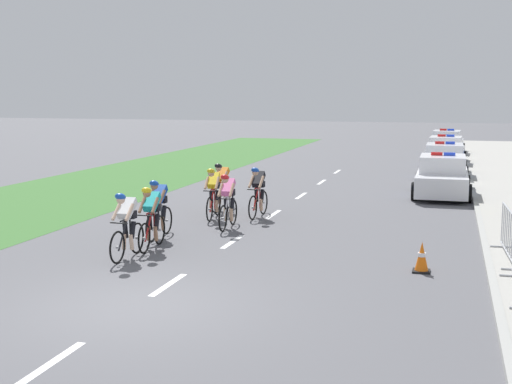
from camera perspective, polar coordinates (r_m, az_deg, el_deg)
name	(u,v)px	position (r m, az deg, el deg)	size (l,w,h in m)	color
ground_plane	(137,306)	(12.08, -10.07, -9.48)	(160.00, 160.00, 0.00)	#56565B
kerb_edge	(475,199)	(24.57, 18.05, -0.54)	(0.16, 60.00, 0.13)	#9E9E99
grass_verge	(100,185)	(28.11, -13.05, 0.60)	(7.00, 60.00, 0.01)	#3D7033
lane_markings_centre	(273,214)	(20.66, 1.47, -1.91)	(0.14, 25.60, 0.01)	white
cyclist_lead	(127,224)	(15.30, -10.91, -2.69)	(0.42, 1.72, 1.56)	black
cyclist_second	(151,217)	(16.13, -8.85, -2.08)	(0.43, 1.72, 1.56)	black
cyclist_third	(159,208)	(17.36, -8.24, -1.33)	(0.42, 1.72, 1.56)	black
cyclist_fourth	(228,200)	(18.43, -2.40, -0.69)	(0.42, 1.72, 1.56)	black
cyclist_fifth	(213,192)	(19.90, -3.64, -0.03)	(0.45, 1.72, 1.56)	black
cyclist_sixth	(258,191)	(20.10, 0.17, 0.07)	(0.43, 1.72, 1.56)	black
cyclist_seventh	(222,186)	(21.26, -2.90, 0.51)	(0.44, 1.72, 1.56)	black
police_car_nearest	(442,177)	(25.25, 15.49, 1.21)	(2.00, 4.40, 1.59)	white
police_car_second	(444,162)	(31.06, 15.65, 2.47)	(2.01, 4.41, 1.59)	silver
police_car_third	(445,152)	(36.49, 15.75, 3.29)	(2.15, 4.48, 1.59)	white
police_car_furthest	(447,144)	(42.57, 15.84, 3.96)	(2.20, 4.50, 1.59)	silver
crowd_barrier_middle	(508,234)	(15.60, 20.59, -3.39)	(0.61, 2.32, 1.07)	#B7BABF
traffic_cone_near	(422,257)	(14.41, 13.86, -5.40)	(0.36, 0.36, 0.64)	black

